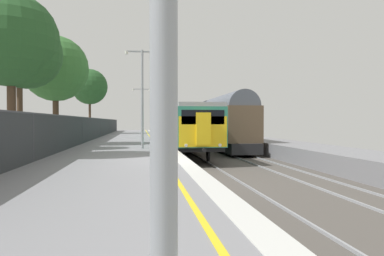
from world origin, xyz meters
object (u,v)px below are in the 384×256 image
Objects in this scene: signal_gantry at (160,105)px; platform_lamp_far at (141,108)px; background_tree_left at (90,88)px; platform_lamp_mid at (142,91)px; commuter_train_at_platform at (172,125)px; freight_train_adjacent_track at (211,121)px; speed_limit_sign at (158,120)px; background_tree_back at (16,45)px; background_tree_centre at (55,70)px; background_tree_right at (18,58)px.

platform_lamp_far is at bearing 112.05° from signal_gantry.
background_tree_left is (-8.52, 12.71, 2.84)m from signal_gantry.
platform_lamp_mid is at bearing -96.98° from signal_gantry.
commuter_train_at_platform is 7.50× the size of platform_lamp_far.
freight_train_adjacent_track is 7.72m from speed_limit_sign.
background_tree_back is at bearing -87.96° from background_tree_left.
freight_train_adjacent_track is 3.04× the size of background_tree_left.
background_tree_centre is 4.56m from background_tree_right.
background_tree_back reaches higher than platform_lamp_mid.
freight_train_adjacent_track is at bearing -26.39° from commuter_train_at_platform.
background_tree_back reaches higher than speed_limit_sign.
background_tree_back is (-5.57, -4.29, 1.59)m from platform_lamp_mid.
signal_gantry is 0.98× the size of platform_lamp_far.
platform_lamp_mid is 19.32m from platform_lamp_far.
commuter_train_at_platform is 14.69m from background_tree_left.
commuter_train_at_platform is 7.28m from speed_limit_sign.
background_tree_right is at bearing -119.74° from signal_gantry.
background_tree_centre is at bearing -111.06° from platform_lamp_far.
freight_train_adjacent_track is 8.18m from platform_lamp_far.
background_tree_back is (1.13, -31.83, -1.10)m from background_tree_left.
background_tree_back reaches higher than platform_lamp_far.
signal_gantry is 0.70× the size of background_tree_centre.
background_tree_left is at bearing 89.82° from background_tree_right.
speed_limit_sign is 11.12m from platform_lamp_mid.
background_tree_left is at bearing 129.17° from platform_lamp_far.
background_tree_right is (-0.09, -27.78, -1.04)m from background_tree_left.
signal_gantry is at bearing -56.17° from background_tree_left.
platform_lamp_mid is at bearing -76.32° from background_tree_left.
background_tree_left reaches higher than background_tree_right.
background_tree_centre is at bearing 91.65° from background_tree_back.
speed_limit_sign is 19.05m from background_tree_left.
platform_lamp_far is (-7.30, 3.38, 1.51)m from freight_train_adjacent_track.
signal_gantry is 15.56m from background_tree_left.
background_tree_right is 4.23m from background_tree_back.
commuter_train_at_platform is at bearing 60.95° from background_tree_right.
background_tree_centre reaches higher than signal_gantry.
platform_lamp_far is 0.62× the size of background_tree_left.
signal_gantry is 0.61× the size of background_tree_left.
platform_lamp_far is at bearing 99.78° from speed_limit_sign.
background_tree_left is at bearing 136.12° from commuter_train_at_platform.
platform_lamp_far reaches higher than speed_limit_sign.
background_tree_centre is (-13.12, -11.72, 3.39)m from freight_train_adjacent_track.
platform_lamp_far is at bearing 76.72° from background_tree_back.
background_tree_right is at bearing -102.37° from background_tree_centre.
speed_limit_sign is 0.46× the size of platform_lamp_mid.
platform_lamp_far is (-1.82, 4.48, -0.08)m from signal_gantry.
platform_lamp_far is 16.29m from background_tree_centre.
background_tree_left reaches higher than speed_limit_sign.
commuter_train_at_platform is 16.89m from background_tree_centre.
background_tree_right is at bearing -119.05° from commuter_train_at_platform.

